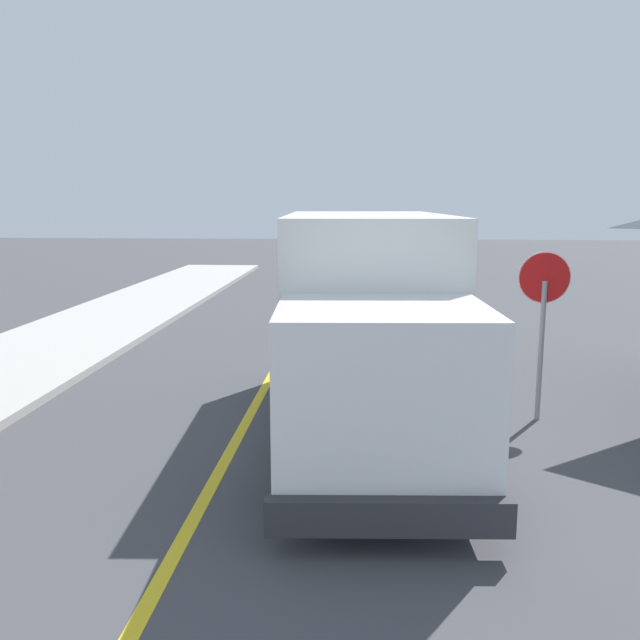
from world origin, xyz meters
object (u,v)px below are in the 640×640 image
box_truck (367,313)px  stop_sign (543,303)px  parked_car_mid (381,279)px  parked_car_far (367,262)px  parked_car_near (364,306)px

box_truck → stop_sign: 2.75m
box_truck → stop_sign: box_truck is taller
parked_car_mid → box_truck: bearing=-92.2°
parked_car_far → parked_car_near: bearing=-90.5°
parked_car_near → parked_car_mid: same height
parked_car_mid → parked_car_far: same height
parked_car_mid → parked_car_far: 6.42m
box_truck → parked_car_mid: (0.49, 12.75, -0.97)m
box_truck → parked_car_near: size_ratio=1.64×
parked_car_far → stop_sign: 18.84m
parked_car_near → parked_car_far: 12.28m
box_truck → parked_car_far: 19.18m
parked_car_near → parked_car_mid: size_ratio=1.00×
box_truck → parked_car_near: (-0.06, 6.88, -0.97)m
parked_car_mid → parked_car_far: bearing=94.1°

